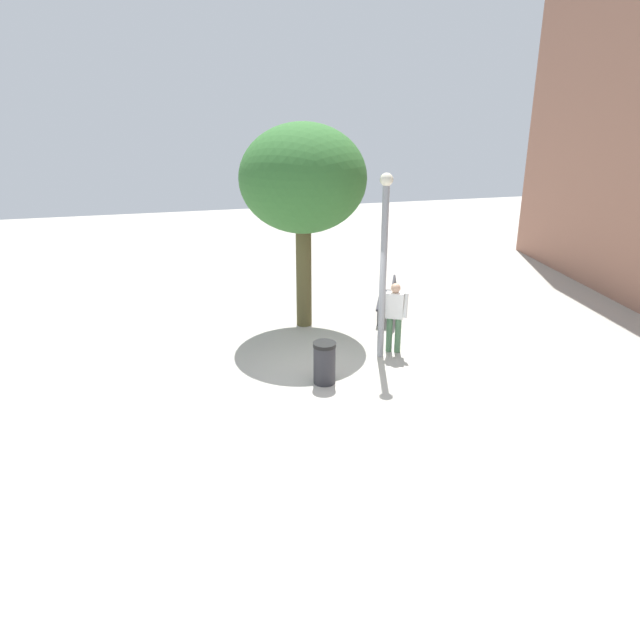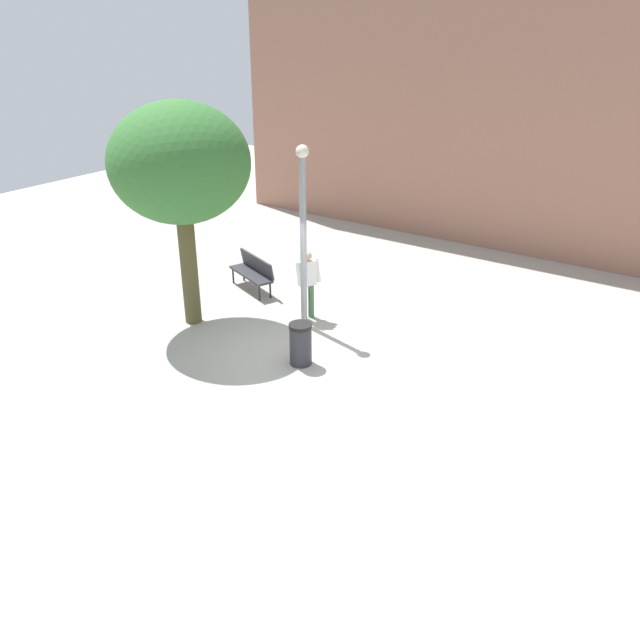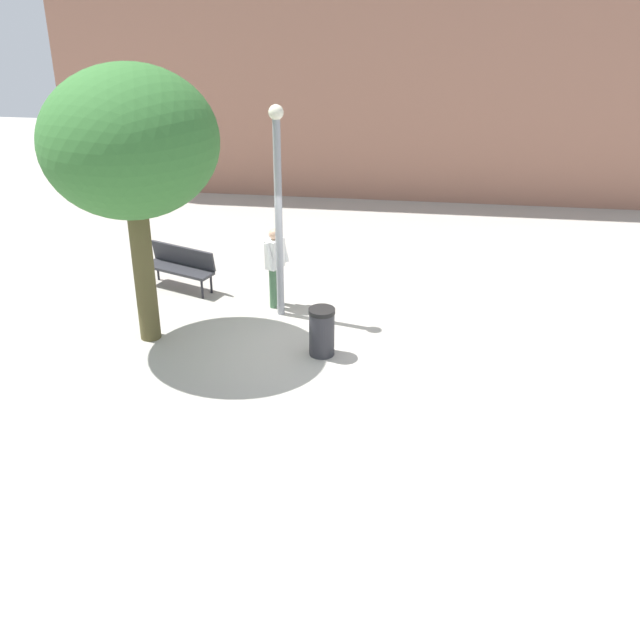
# 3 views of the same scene
# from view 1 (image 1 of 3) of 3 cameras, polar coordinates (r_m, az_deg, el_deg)

# --- Properties ---
(ground_plane) EXTENTS (36.00, 36.00, 0.00)m
(ground_plane) POSITION_cam_1_polar(r_m,az_deg,el_deg) (13.69, 1.05, -5.20)
(ground_plane) COLOR #A8A399
(lamppost) EXTENTS (0.28, 0.28, 4.15)m
(lamppost) POSITION_cam_1_polar(r_m,az_deg,el_deg) (13.96, 5.70, 5.71)
(lamppost) COLOR gray
(lamppost) RESTS_ON ground_plane
(person_by_lamppost) EXTENTS (0.46, 0.63, 1.67)m
(person_by_lamppost) POSITION_cam_1_polar(r_m,az_deg,el_deg) (14.66, 6.66, 0.64)
(person_by_lamppost) COLOR #47704C
(person_by_lamppost) RESTS_ON ground_plane
(park_bench) EXTENTS (1.66, 1.03, 0.92)m
(park_bench) POSITION_cam_1_polar(r_m,az_deg,el_deg) (16.93, 6.23, 2.04)
(park_bench) COLOR #2D2D33
(park_bench) RESTS_ON ground_plane
(plaza_tree) EXTENTS (3.04, 3.04, 5.03)m
(plaza_tree) POSITION_cam_1_polar(r_m,az_deg,el_deg) (15.50, -1.54, 12.38)
(plaza_tree) COLOR #4E4828
(plaza_tree) RESTS_ON ground_plane
(trash_bin) EXTENTS (0.48, 0.48, 0.91)m
(trash_bin) POSITION_cam_1_polar(r_m,az_deg,el_deg) (13.31, 0.40, -3.82)
(trash_bin) COLOR #2D2D33
(trash_bin) RESTS_ON ground_plane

